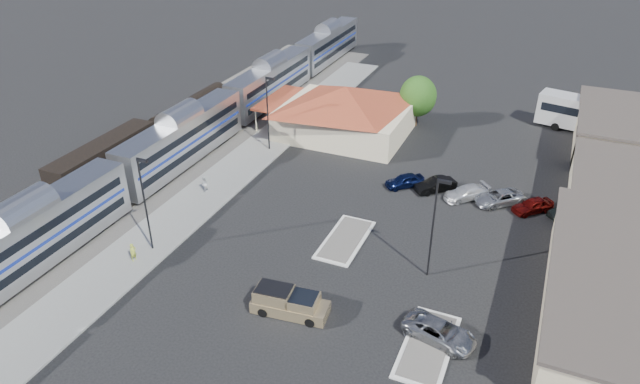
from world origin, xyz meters
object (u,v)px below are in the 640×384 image
at_px(suv, 440,332).
at_px(station_depot, 345,110).
at_px(pickup_truck, 290,303).
at_px(coach_bus, 596,116).

bearing_deg(suv, station_depot, 45.24).
xyz_separation_m(pickup_truck, coach_bus, (20.35, 44.59, 1.57)).
distance_m(pickup_truck, coach_bus, 49.04).
height_order(pickup_truck, coach_bus, coach_bus).
height_order(suv, coach_bus, coach_bus).
xyz_separation_m(station_depot, pickup_truck, (8.21, -32.59, -2.19)).
bearing_deg(station_depot, suv, -58.32).
distance_m(station_depot, coach_bus, 30.99).
height_order(station_depot, pickup_truck, station_depot).
bearing_deg(pickup_truck, suv, -87.60).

